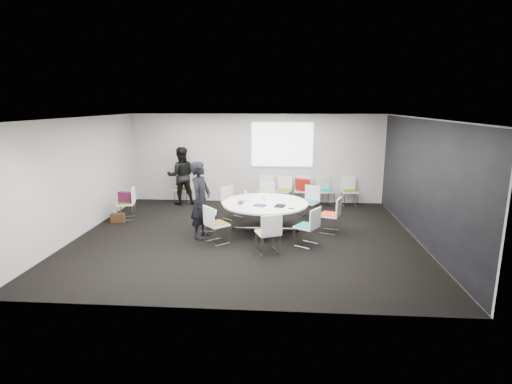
# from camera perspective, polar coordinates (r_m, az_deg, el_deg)

# --- Properties ---
(room_shell) EXTENTS (8.08, 7.08, 2.88)m
(room_shell) POSITION_cam_1_polar(r_m,az_deg,el_deg) (9.28, -0.83, 1.88)
(room_shell) COLOR black
(room_shell) RESTS_ON ground
(conference_table) EXTENTS (2.11, 2.11, 0.73)m
(conference_table) POSITION_cam_1_polar(r_m,az_deg,el_deg) (9.89, 1.31, -2.63)
(conference_table) COLOR silver
(conference_table) RESTS_ON ground
(projection_screen) EXTENTS (1.90, 0.03, 1.35)m
(projection_screen) POSITION_cam_1_polar(r_m,az_deg,el_deg) (12.61, 3.76, 6.76)
(projection_screen) COLOR white
(projection_screen) RESTS_ON room_shell
(chair_ring_a) EXTENTS (0.58, 0.59, 0.88)m
(chair_ring_a) POSITION_cam_1_polar(r_m,az_deg,el_deg) (10.00, 10.55, -4.18)
(chair_ring_a) COLOR silver
(chair_ring_a) RESTS_ON ground
(chair_ring_b) EXTENTS (0.62, 0.62, 0.88)m
(chair_ring_b) POSITION_cam_1_polar(r_m,az_deg,el_deg) (11.18, 7.58, -2.29)
(chair_ring_b) COLOR silver
(chair_ring_b) RESTS_ON ground
(chair_ring_c) EXTENTS (0.52, 0.51, 0.88)m
(chair_ring_c) POSITION_cam_1_polar(r_m,az_deg,el_deg) (11.46, 1.46, -1.81)
(chair_ring_c) COLOR silver
(chair_ring_c) RESTS_ON ground
(chair_ring_d) EXTENTS (0.63, 0.64, 0.88)m
(chair_ring_d) POSITION_cam_1_polar(r_m,az_deg,el_deg) (11.04, -3.42, -2.38)
(chair_ring_d) COLOR silver
(chair_ring_d) RESTS_ON ground
(chair_ring_e) EXTENTS (0.51, 0.52, 0.88)m
(chair_ring_e) POSITION_cam_1_polar(r_m,az_deg,el_deg) (10.12, -7.02, -3.86)
(chair_ring_e) COLOR silver
(chair_ring_e) RESTS_ON ground
(chair_ring_f) EXTENTS (0.64, 0.64, 0.88)m
(chair_ring_f) POSITION_cam_1_polar(r_m,az_deg,el_deg) (9.14, -5.64, -5.63)
(chair_ring_f) COLOR silver
(chair_ring_f) RESTS_ON ground
(chair_ring_g) EXTENTS (0.60, 0.59, 0.88)m
(chair_ring_g) POSITION_cam_1_polar(r_m,az_deg,el_deg) (8.53, 1.76, -6.92)
(chair_ring_g) COLOR silver
(chair_ring_g) RESTS_ON ground
(chair_ring_h) EXTENTS (0.63, 0.63, 0.88)m
(chair_ring_h) POSITION_cam_1_polar(r_m,az_deg,el_deg) (9.01, 7.28, -5.94)
(chair_ring_h) COLOR silver
(chair_ring_h) RESTS_ON ground
(chair_back_a) EXTENTS (0.52, 0.51, 0.88)m
(chair_back_a) POSITION_cam_1_polar(r_m,az_deg,el_deg) (12.59, 1.35, -0.49)
(chair_back_a) COLOR silver
(chair_back_a) RESTS_ON ground
(chair_back_b) EXTENTS (0.55, 0.55, 0.88)m
(chair_back_b) POSITION_cam_1_polar(r_m,az_deg,el_deg) (12.53, 3.90, -0.58)
(chair_back_b) COLOR silver
(chair_back_b) RESTS_ON ground
(chair_back_c) EXTENTS (0.51, 0.50, 0.88)m
(chair_back_c) POSITION_cam_1_polar(r_m,az_deg,el_deg) (12.59, 6.59, -0.57)
(chair_back_c) COLOR silver
(chair_back_c) RESTS_ON ground
(chair_back_d) EXTENTS (0.59, 0.59, 0.88)m
(chair_back_d) POSITION_cam_1_polar(r_m,az_deg,el_deg) (12.64, 9.88, -0.63)
(chair_back_d) COLOR silver
(chair_back_d) RESTS_ON ground
(chair_back_e) EXTENTS (0.51, 0.50, 0.88)m
(chair_back_e) POSITION_cam_1_polar(r_m,az_deg,el_deg) (12.74, 13.19, -0.67)
(chair_back_e) COLOR silver
(chair_back_e) RESTS_ON ground
(chair_spare_left) EXTENTS (0.53, 0.54, 0.88)m
(chair_spare_left) POSITION_cam_1_polar(r_m,az_deg,el_deg) (11.51, -17.95, -2.37)
(chair_spare_left) COLOR silver
(chair_spare_left) RESTS_ON ground
(chair_person_back) EXTENTS (0.53, 0.52, 0.88)m
(chair_person_back) POSITION_cam_1_polar(r_m,az_deg,el_deg) (12.98, -10.34, -0.30)
(chair_person_back) COLOR silver
(chair_person_back) RESTS_ON ground
(person_main) EXTENTS (0.57, 0.75, 1.82)m
(person_main) POSITION_cam_1_polar(r_m,az_deg,el_deg) (9.39, -7.91, -1.16)
(person_main) COLOR black
(person_main) RESTS_ON ground
(person_back) EXTENTS (1.03, 0.90, 1.80)m
(person_back) POSITION_cam_1_polar(r_m,az_deg,el_deg) (12.70, -10.64, 2.29)
(person_back) COLOR black
(person_back) RESTS_ON ground
(laptop) EXTENTS (0.21, 0.32, 0.03)m
(laptop) POSITION_cam_1_polar(r_m,az_deg,el_deg) (9.78, -1.93, -1.51)
(laptop) COLOR #333338
(laptop) RESTS_ON conference_table
(laptop_lid) EXTENTS (0.09, 0.30, 0.22)m
(laptop_lid) POSITION_cam_1_polar(r_m,az_deg,el_deg) (9.98, -1.47, -0.53)
(laptop_lid) COLOR silver
(laptop_lid) RESTS_ON conference_table
(notebook_black) EXTENTS (0.28, 0.34, 0.02)m
(notebook_black) POSITION_cam_1_polar(r_m,az_deg,el_deg) (9.50, 3.43, -1.97)
(notebook_black) COLOR black
(notebook_black) RESTS_ON conference_table
(tablet_folio) EXTENTS (0.32, 0.29, 0.03)m
(tablet_folio) POSITION_cam_1_polar(r_m,az_deg,el_deg) (9.51, 0.54, -1.91)
(tablet_folio) COLOR navy
(tablet_folio) RESTS_ON conference_table
(papers_right) EXTENTS (0.34, 0.27, 0.00)m
(papers_right) POSITION_cam_1_polar(r_m,az_deg,el_deg) (10.02, 3.96, -1.25)
(papers_right) COLOR white
(papers_right) RESTS_ON conference_table
(papers_front) EXTENTS (0.31, 0.23, 0.00)m
(papers_front) POSITION_cam_1_polar(r_m,az_deg,el_deg) (9.66, 4.79, -1.79)
(papers_front) COLOR white
(papers_front) RESTS_ON conference_table
(cup) EXTENTS (0.08, 0.08, 0.09)m
(cup) POSITION_cam_1_polar(r_m,az_deg,el_deg) (10.05, 1.05, -0.93)
(cup) COLOR white
(cup) RESTS_ON conference_table
(phone) EXTENTS (0.14, 0.08, 0.01)m
(phone) POSITION_cam_1_polar(r_m,az_deg,el_deg) (9.31, 5.08, -2.34)
(phone) COLOR black
(phone) RESTS_ON conference_table
(maroon_bag) EXTENTS (0.42, 0.24, 0.28)m
(maroon_bag) POSITION_cam_1_polar(r_m,az_deg,el_deg) (11.43, -18.14, -0.70)
(maroon_bag) COLOR #511536
(maroon_bag) RESTS_ON chair_spare_left
(brown_bag) EXTENTS (0.38, 0.22, 0.24)m
(brown_bag) POSITION_cam_1_polar(r_m,az_deg,el_deg) (11.32, -19.14, -3.52)
(brown_bag) COLOR #3C2413
(brown_bag) RESTS_ON ground
(red_jacket) EXTENTS (0.47, 0.32, 0.36)m
(red_jacket) POSITION_cam_1_polar(r_m,az_deg,el_deg) (12.28, 6.67, 1.12)
(red_jacket) COLOR maroon
(red_jacket) RESTS_ON chair_back_c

